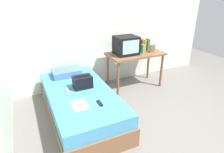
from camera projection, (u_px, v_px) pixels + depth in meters
name	position (u px, v px, depth m)	size (l,w,h in m)	color
ground_plane	(157.00, 132.00, 2.92)	(8.00, 8.00, 0.00)	slate
wall_back	(103.00, 24.00, 4.05)	(5.20, 0.10, 2.60)	silver
bed	(81.00, 104.00, 3.19)	(1.00, 2.00, 0.48)	brown
desk	(135.00, 57.00, 4.05)	(1.16, 0.60, 0.76)	brown
tv	(126.00, 45.00, 3.87)	(0.44, 0.39, 0.36)	black
water_bottle	(143.00, 49.00, 3.96)	(0.07, 0.07, 0.18)	green
book_row	(144.00, 45.00, 4.16)	(0.20, 0.16, 0.24)	#B72D33
picture_frame	(152.00, 49.00, 4.03)	(0.11, 0.02, 0.16)	brown
pillow	(66.00, 72.00, 3.63)	(0.51, 0.34, 0.12)	#4766AD
handbag	(83.00, 82.00, 3.17)	(0.30, 0.20, 0.23)	black
magazine	(80.00, 105.00, 2.71)	(0.21, 0.29, 0.01)	white
remote_dark	(100.00, 103.00, 2.74)	(0.04, 0.16, 0.02)	black
remote_silver	(67.00, 91.00, 3.08)	(0.04, 0.14, 0.02)	#B7B7BC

